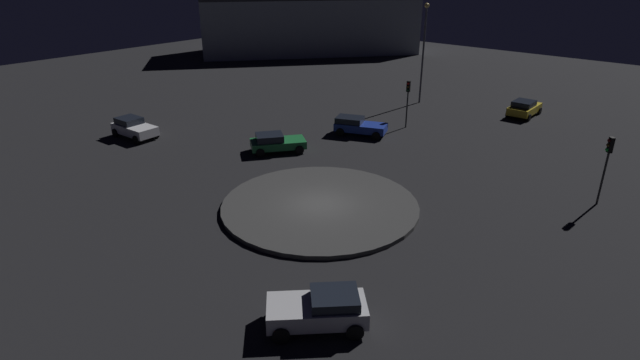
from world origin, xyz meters
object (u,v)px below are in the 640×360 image
at_px(car_white, 134,128).
at_px(car_silver, 320,309).
at_px(traffic_light_northwest_near, 607,157).
at_px(car_blue, 358,126).
at_px(traffic_light_west, 408,95).
at_px(store_building, 309,23).
at_px(car_green, 276,142).
at_px(streetlamp_west, 424,44).
at_px(car_yellow, 524,108).

distance_m(car_white, car_silver, 27.44).
bearing_deg(traffic_light_northwest_near, car_blue, -46.06).
relative_size(traffic_light_west, store_building, 0.13).
distance_m(car_green, car_blue, 7.54).
relative_size(car_blue, streetlamp_west, 0.47).
bearing_deg(car_white, streetlamp_west, 61.02).
xyz_separation_m(car_silver, streetlamp_west, (-32.11, -14.35, 4.91)).
distance_m(car_blue, store_building, 40.09).
height_order(car_green, traffic_light_west, traffic_light_west).
bearing_deg(car_silver, car_yellow, -126.64).
height_order(car_blue, car_silver, car_silver).
height_order(car_white, streetlamp_west, streetlamp_west).
bearing_deg(store_building, car_yellow, 110.40).
bearing_deg(traffic_light_west, store_building, -141.04).
xyz_separation_m(car_blue, car_yellow, (-14.08, 8.32, 0.01)).
distance_m(car_white, traffic_light_northwest_near, 33.58).
distance_m(car_white, car_yellow, 34.06).
distance_m(car_yellow, traffic_light_northwest_near, 18.49).
height_order(traffic_light_west, streetlamp_west, streetlamp_west).
height_order(car_green, streetlamp_west, streetlamp_west).
height_order(car_blue, car_white, car_white).
bearing_deg(store_building, car_blue, 86.75).
bearing_deg(car_blue, car_silver, -78.71).
xyz_separation_m(car_silver, traffic_light_west, (-24.17, -11.03, 2.07)).
bearing_deg(car_blue, car_white, -159.10).
bearing_deg(streetlamp_west, car_blue, 6.35).
relative_size(car_silver, traffic_light_west, 1.01).
bearing_deg(traffic_light_northwest_near, car_silver, 32.00).
height_order(car_yellow, traffic_light_west, traffic_light_west).
relative_size(car_green, store_building, 0.14).
height_order(streetlamp_west, store_building, streetlamp_west).
height_order(car_green, car_yellow, car_yellow).
height_order(traffic_light_west, traffic_light_northwest_near, traffic_light_northwest_near).
bearing_deg(traffic_light_northwest_near, streetlamp_west, -76.19).
xyz_separation_m(car_yellow, streetlamp_west, (2.00, -9.67, 4.92)).
height_order(car_green, car_silver, car_silver).
height_order(car_blue, traffic_light_west, traffic_light_west).
xyz_separation_m(car_green, car_blue, (-7.19, 2.26, 0.03)).
relative_size(car_green, streetlamp_west, 0.46).
bearing_deg(traffic_light_west, traffic_light_northwest_near, 56.86).
xyz_separation_m(traffic_light_west, traffic_light_northwest_near, (5.42, 16.39, 0.10)).
xyz_separation_m(car_blue, car_white, (12.24, -13.30, 0.04)).
distance_m(car_green, store_building, 43.83).
bearing_deg(car_yellow, traffic_light_northwest_near, -147.60).
bearing_deg(car_silver, car_blue, -101.47).
distance_m(car_silver, streetlamp_west, 35.52).
bearing_deg(car_green, car_blue, 19.22).
distance_m(car_green, car_white, 12.14).
bearing_deg(car_blue, traffic_light_west, 42.69).
relative_size(car_green, traffic_light_northwest_near, 1.05).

